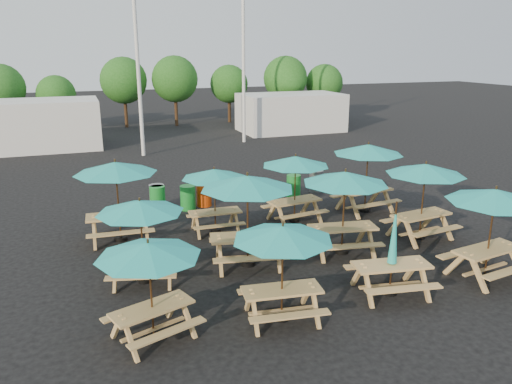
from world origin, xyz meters
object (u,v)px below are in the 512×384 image
object	(u,v)px
picnic_unit_9	(495,200)
waste_bin_0	(158,198)
picnic_unit_4	(247,187)
picnic_unit_6	(392,257)
waste_bin_3	(204,194)
picnic_unit_3	(283,237)
picnic_unit_0	(149,254)
picnic_unit_5	(214,177)
picnic_unit_7	(345,182)
picnic_unit_11	(368,153)
waste_bin_4	(294,186)
picnic_unit_10	(425,173)
waste_bin_2	(188,198)
waste_bin_5	(316,181)
picnic_unit_2	(116,172)
waste_bin_1	(157,197)
picnic_unit_1	(140,211)
picnic_unit_8	(295,164)

from	to	relation	value
picnic_unit_9	waste_bin_0	xyz separation A→B (m)	(-6.95, 8.43, -1.63)
picnic_unit_4	picnic_unit_6	world-z (taller)	picnic_unit_4
waste_bin_3	picnic_unit_3	bearing A→B (deg)	-93.01
waste_bin_0	waste_bin_3	xyz separation A→B (m)	(1.70, -0.08, 0.00)
picnic_unit_0	picnic_unit_4	xyz separation A→B (m)	(2.96, 2.70, 0.37)
picnic_unit_5	picnic_unit_7	world-z (taller)	picnic_unit_7
picnic_unit_5	waste_bin_0	world-z (taller)	picnic_unit_5
picnic_unit_5	picnic_unit_11	world-z (taller)	picnic_unit_11
picnic_unit_9	waste_bin_4	distance (m)	8.58
picnic_unit_10	waste_bin_2	world-z (taller)	picnic_unit_10
picnic_unit_7	waste_bin_5	size ratio (longest dim) A/B	3.11
picnic_unit_4	waste_bin_3	bearing A→B (deg)	99.24
waste_bin_5	picnic_unit_3	bearing A→B (deg)	-120.82
picnic_unit_0	waste_bin_4	bearing A→B (deg)	30.95
picnic_unit_0	picnic_unit_9	bearing A→B (deg)	-20.08
picnic_unit_7	picnic_unit_4	bearing A→B (deg)	-172.98
picnic_unit_6	picnic_unit_4	bearing A→B (deg)	143.58
picnic_unit_2	waste_bin_1	size ratio (longest dim) A/B	2.90
picnic_unit_3	waste_bin_0	distance (m)	8.75
picnic_unit_10	waste_bin_2	bearing A→B (deg)	132.30
picnic_unit_1	waste_bin_4	bearing A→B (deg)	54.57
picnic_unit_2	picnic_unit_10	distance (m)	9.20
picnic_unit_8	waste_bin_4	distance (m)	3.27
picnic_unit_1	waste_bin_1	bearing A→B (deg)	92.23
picnic_unit_7	picnic_unit_8	distance (m)	2.96
picnic_unit_1	waste_bin_5	xyz separation A→B (m)	(7.75, 5.90, -1.44)
picnic_unit_3	waste_bin_0	world-z (taller)	picnic_unit_3
waste_bin_5	picnic_unit_10	bearing A→B (deg)	-83.44
picnic_unit_1	picnic_unit_10	bearing A→B (deg)	15.39
picnic_unit_10	waste_bin_4	world-z (taller)	picnic_unit_10
waste_bin_4	picnic_unit_5	bearing A→B (deg)	-145.65
picnic_unit_0	waste_bin_4	distance (m)	10.69
picnic_unit_9	waste_bin_3	distance (m)	10.00
picnic_unit_7	waste_bin_3	world-z (taller)	picnic_unit_7
picnic_unit_8	waste_bin_1	size ratio (longest dim) A/B	2.83
picnic_unit_10	picnic_unit_11	bearing A→B (deg)	86.63
picnic_unit_6	picnic_unit_7	distance (m)	2.83
picnic_unit_10	picnic_unit_3	bearing A→B (deg)	-160.00
picnic_unit_5	waste_bin_2	distance (m)	2.93
picnic_unit_2	picnic_unit_3	world-z (taller)	picnic_unit_2
picnic_unit_5	waste_bin_3	size ratio (longest dim) A/B	2.40
picnic_unit_6	waste_bin_5	size ratio (longest dim) A/B	2.60
waste_bin_0	picnic_unit_8	bearing A→B (deg)	-34.12
picnic_unit_3	waste_bin_5	distance (m)	10.28
waste_bin_0	waste_bin_5	bearing A→B (deg)	1.84
picnic_unit_0	waste_bin_0	xyz separation A→B (m)	(1.46, 8.32, -1.38)
picnic_unit_5	waste_bin_5	world-z (taller)	picnic_unit_5
picnic_unit_2	waste_bin_1	bearing A→B (deg)	63.90
picnic_unit_1	waste_bin_0	bearing A→B (deg)	91.90
picnic_unit_4	waste_bin_2	bearing A→B (deg)	106.17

